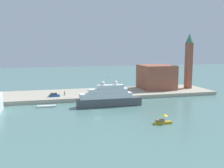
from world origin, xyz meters
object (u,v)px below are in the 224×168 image
(person_figure, at_px, (65,93))
(parked_car, at_px, (54,95))
(large_yacht, at_px, (108,98))
(mooring_bollard, at_px, (108,95))
(bell_tower, at_px, (189,59))
(work_barge, at_px, (47,106))
(harbor_building, at_px, (156,77))
(small_motorboat, at_px, (163,120))

(person_figure, bearing_deg, parked_car, -157.23)
(large_yacht, height_order, mooring_bollard, large_yacht)
(bell_tower, height_order, mooring_bollard, bell_tower)
(work_barge, relative_size, mooring_bollard, 8.82)
(harbor_building, relative_size, mooring_bollard, 21.20)
(work_barge, xyz_separation_m, harbor_building, (49.10, 19.82, 6.55))
(parked_car, height_order, mooring_bollard, parked_car)
(bell_tower, bearing_deg, small_motorboat, -127.03)
(work_barge, bearing_deg, person_figure, 61.41)
(small_motorboat, relative_size, work_barge, 0.80)
(large_yacht, bearing_deg, harbor_building, 39.80)
(large_yacht, xyz_separation_m, harbor_building, (28.38, 23.65, 3.81))
(person_figure, xyz_separation_m, mooring_bollard, (16.22, -6.09, -0.41))
(harbor_building, bearing_deg, large_yacht, -140.20)
(large_yacht, distance_m, harbor_building, 37.14)
(work_barge, xyz_separation_m, mooring_bollard, (23.33, 6.95, 1.50))
(bell_tower, distance_m, parked_car, 62.59)
(small_motorboat, bearing_deg, person_figure, 118.84)
(small_motorboat, relative_size, parked_car, 1.20)
(work_barge, distance_m, mooring_bollard, 24.39)
(parked_car, distance_m, mooring_bollard, 20.82)
(small_motorboat, distance_m, work_barge, 40.82)
(large_yacht, bearing_deg, person_figure, 128.90)
(parked_car, bearing_deg, large_yacht, -40.47)
(large_yacht, bearing_deg, work_barge, 169.52)
(small_motorboat, bearing_deg, work_barge, 136.69)
(small_motorboat, height_order, person_figure, person_figure)
(work_barge, distance_m, parked_car, 11.82)
(large_yacht, height_order, harbor_building, harbor_building)
(large_yacht, distance_m, work_barge, 21.25)
(mooring_bollard, bearing_deg, parked_car, 167.92)
(mooring_bollard, bearing_deg, work_barge, -163.41)
(parked_car, relative_size, mooring_bollard, 5.92)
(harbor_building, relative_size, person_figure, 9.06)
(work_barge, relative_size, person_figure, 3.77)
(harbor_building, bearing_deg, work_barge, -158.02)
(harbor_building, xyz_separation_m, bell_tower, (14.80, -2.48, 8.18))
(person_figure, height_order, mooring_bollard, person_figure)
(parked_car, bearing_deg, harbor_building, 10.46)
(small_motorboat, distance_m, mooring_bollard, 35.53)
(mooring_bollard, bearing_deg, person_figure, 159.43)
(small_motorboat, distance_m, bell_tower, 58.50)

